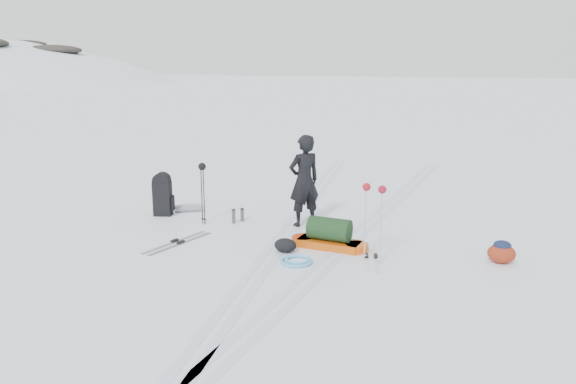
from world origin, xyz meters
name	(u,v)px	position (x,y,z in m)	size (l,w,h in m)	color
ground	(276,248)	(0.00, 0.00, 0.00)	(200.00, 200.00, 0.00)	white
ski_tracks	(320,236)	(0.61, 0.88, 0.00)	(3.38, 17.97, 0.01)	silver
skier	(304,181)	(0.13, 1.50, 0.93)	(0.68, 0.45, 1.87)	black
pulk_sled	(329,236)	(0.92, 0.29, 0.21)	(1.49, 0.62, 0.56)	#C74F0B
expedition_rucksack	(166,195)	(-2.96, 1.43, 0.44)	(0.91, 0.79, 0.95)	black
ski_poles_black	(202,174)	(-1.89, 1.04, 1.05)	(0.18, 0.16, 1.28)	black
ski_poles_silver	(374,197)	(1.77, -0.25, 1.12)	(0.41, 0.25, 1.34)	silver
touring_skis_grey	(178,242)	(-1.82, -0.26, 0.01)	(0.69, 1.57, 0.06)	gray
touring_skis_white	(371,257)	(1.73, -0.03, 0.01)	(0.51, 1.61, 0.06)	silver
rope_coil	(297,260)	(0.56, -0.61, 0.03)	(0.71, 0.71, 0.07)	#57AAD5
small_daypack	(502,252)	(3.84, 0.34, 0.19)	(0.56, 0.50, 0.39)	maroon
thermos_pair	(238,216)	(-1.25, 1.34, 0.14)	(0.21, 0.29, 0.30)	#505357
stuff_sack	(285,245)	(0.23, -0.17, 0.12)	(0.45, 0.37, 0.25)	black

